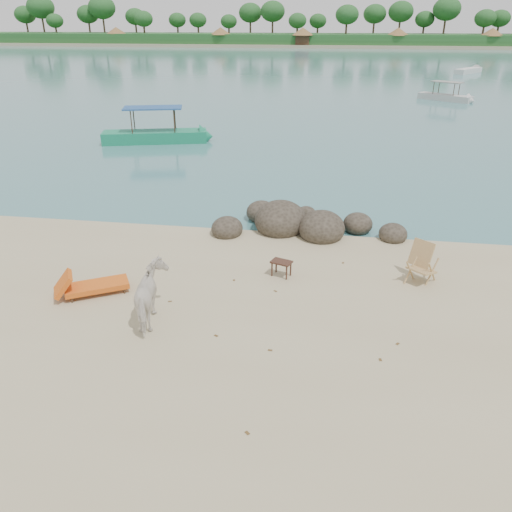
{
  "coord_description": "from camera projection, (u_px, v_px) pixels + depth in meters",
  "views": [
    {
      "loc": [
        1.76,
        -9.39,
        6.47
      ],
      "look_at": [
        0.03,
        2.0,
        1.0
      ],
      "focal_mm": 35.0,
      "sensor_mm": 36.0,
      "label": 1
    }
  ],
  "objects": [
    {
      "name": "water",
      "position": [
        328.0,
        58.0,
        91.77
      ],
      "size": [
        400.0,
        400.0,
        0.0
      ],
      "primitive_type": "plane",
      "color": "#3D7B7A",
      "rests_on": "ground"
    },
    {
      "name": "boulders",
      "position": [
        297.0,
        224.0,
        16.78
      ],
      "size": [
        6.38,
        2.88,
        1.31
      ],
      "rotation": [
        0.0,
        0.0,
        0.22
      ],
      "color": "#2E281F",
      "rests_on": "ground"
    },
    {
      "name": "far_scenery",
      "position": [
        332.0,
        33.0,
        132.11
      ],
      "size": [
        420.0,
        18.0,
        9.5
      ],
      "color": "#1E4C1E",
      "rests_on": "ground"
    },
    {
      "name": "dead_leaves",
      "position": [
        259.0,
        319.0,
        11.89
      ],
      "size": [
        7.97,
        7.1,
        0.0
      ],
      "color": "brown",
      "rests_on": "ground"
    },
    {
      "name": "deck_chair",
      "position": [
        422.0,
        265.0,
        13.32
      ],
      "size": [
        1.0,
        1.01,
        1.06
      ],
      "primitive_type": null,
      "rotation": [
        0.0,
        0.0,
        -0.7
      ],
      "color": "tan",
      "rests_on": "ground"
    },
    {
      "name": "lounge_chair",
      "position": [
        97.0,
        284.0,
        12.88
      ],
      "size": [
        2.07,
        1.59,
        0.6
      ],
      "primitive_type": null,
      "rotation": [
        0.0,
        0.0,
        0.52
      ],
      "color": "orange",
      "rests_on": "ground"
    },
    {
      "name": "boat_mid",
      "position": [
        447.0,
        85.0,
        43.8
      ],
      "size": [
        4.96,
        4.11,
        2.59
      ],
      "primitive_type": null,
      "rotation": [
        0.0,
        0.0,
        -0.64
      ],
      "color": "#B9B7B4",
      "rests_on": "water"
    },
    {
      "name": "far_shore",
      "position": [
        333.0,
        41.0,
        163.2
      ],
      "size": [
        420.0,
        90.0,
        1.4
      ],
      "primitive_type": "cube",
      "color": "tan",
      "rests_on": "ground"
    },
    {
      "name": "boat_near",
      "position": [
        153.0,
        113.0,
        28.56
      ],
      "size": [
        6.84,
        3.19,
        3.25
      ],
      "primitive_type": null,
      "rotation": [
        0.0,
        0.0,
        0.26
      ],
      "color": "#157D56",
      "rests_on": "water"
    },
    {
      "name": "side_table",
      "position": [
        281.0,
        270.0,
        13.78
      ],
      "size": [
        0.64,
        0.52,
        0.44
      ],
      "primitive_type": null,
      "rotation": [
        0.0,
        0.0,
        -0.35
      ],
      "color": "black",
      "rests_on": "ground"
    },
    {
      "name": "cow",
      "position": [
        152.0,
        297.0,
        11.5
      ],
      "size": [
        1.12,
        1.75,
        1.37
      ],
      "primitive_type": "imported",
      "rotation": [
        0.0,
        0.0,
        3.39
      ],
      "color": "silver",
      "rests_on": "ground"
    },
    {
      "name": "boat_far",
      "position": [
        468.0,
        70.0,
        66.75
      ],
      "size": [
        4.93,
        5.99,
        0.74
      ],
      "primitive_type": null,
      "rotation": [
        0.0,
        0.0,
        0.94
      ],
      "color": "silver",
      "rests_on": "water"
    }
  ]
}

